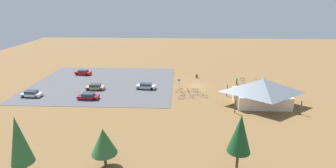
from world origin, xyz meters
The scene contains 27 objects.
ground centered at (0.00, 0.00, 0.00)m, with size 160.00×160.00×0.00m, color brown.
parking_lot_asphalt centered at (23.73, -0.72, 0.03)m, with size 35.61×30.17×0.05m, color #4C4C51.
bike_pavilion centered at (-12.57, 11.41, 3.09)m, with size 12.59×9.10×5.56m.
trash_bin centered at (-0.60, -6.74, 0.45)m, with size 0.60×0.60×0.90m, color brown.
lot_sign centered at (4.29, 1.59, 1.41)m, with size 0.56×0.08×2.20m.
pine_far_east centered at (13.80, 33.00, 3.73)m, with size 3.32×3.32×5.51m.
pine_center centered at (22.61, 36.01, 5.42)m, with size 2.61×2.61×8.45m.
pine_west centered at (-3.07, 33.27, 5.36)m, with size 2.88×2.88×7.85m.
bicycle_orange_edge_south centered at (-12.53, -2.37, 0.35)m, with size 0.79×1.60×0.77m.
bicycle_white_near_sign centered at (4.31, 4.78, 0.37)m, with size 1.37×1.21×0.83m.
bicycle_teal_mid_cluster centered at (-16.27, -0.02, 0.40)m, with size 1.62×0.75×0.93m.
bicycle_blue_back_row centered at (1.49, 8.45, 0.35)m, with size 1.22×1.12×0.79m.
bicycle_red_near_porch centered at (-12.80, -5.19, 0.35)m, with size 1.56×0.64×0.80m.
bicycle_purple_trailside centered at (2.10, 4.97, 0.37)m, with size 0.65×1.68×0.86m.
bicycle_yellow_edge_north centered at (3.33, 6.69, 0.38)m, with size 1.06×1.46×0.82m.
bicycle_green_yard_left centered at (-1.30, 8.02, 0.35)m, with size 1.59×0.76×0.75m.
bicycle_black_yard_center centered at (0.57, 4.22, 0.38)m, with size 1.73×0.48×0.87m.
bicycle_silver_yard_front centered at (0.21, 6.52, 0.39)m, with size 1.63×0.61×0.84m.
bicycle_orange_front_row centered at (-16.41, -3.72, 0.40)m, with size 1.58×0.97×0.84m.
bicycle_white_by_bin centered at (3.62, 8.97, 0.37)m, with size 1.61×0.76×0.82m.
car_tan_aisle_side centered at (24.41, 4.11, 0.72)m, with size 4.39×1.84×1.36m.
car_maroon_by_curb centered at (23.99, 10.15, 0.72)m, with size 4.53×1.86×1.35m.
car_white_inner_stall centered at (37.15, 9.27, 0.74)m, with size 4.48×2.04×1.39m.
car_silver_back_corner centered at (12.31, 3.05, 0.75)m, with size 4.81×2.22×1.42m.
car_red_end_stall centered at (31.77, -8.03, 0.75)m, with size 4.67×2.30×1.39m.
visitor_at_bikes centered at (-10.49, -1.56, 0.93)m, with size 0.38×0.40×1.77m.
visitor_by_pavilion centered at (-17.75, -2.49, 0.99)m, with size 0.36×0.36×1.87m.
Camera 1 is at (4.46, 60.56, 20.83)m, focal length 27.06 mm.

